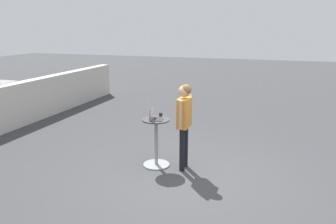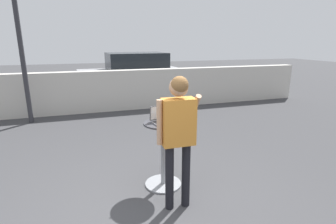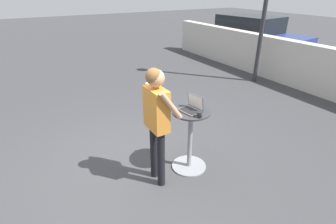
% 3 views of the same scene
% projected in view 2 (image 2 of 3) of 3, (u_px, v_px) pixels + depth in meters
% --- Properties ---
extents(pavement_kerb, '(13.81, 0.35, 1.26)m').
position_uv_depth(pavement_kerb, '(106.00, 91.00, 8.16)').
color(pavement_kerb, beige).
rests_on(pavement_kerb, ground_plane).
extents(cafe_table, '(0.57, 0.57, 1.00)m').
position_uv_depth(cafe_table, '(163.00, 154.00, 3.89)').
color(cafe_table, gray).
rests_on(cafe_table, ground_plane).
extents(laptop, '(0.35, 0.30, 0.24)m').
position_uv_depth(laptop, '(162.00, 119.00, 3.76)').
color(laptop, '#515156').
rests_on(laptop, cafe_table).
extents(coffee_mug, '(0.10, 0.07, 0.08)m').
position_uv_depth(coffee_mug, '(178.00, 119.00, 3.80)').
color(coffee_mug, '#232328').
rests_on(coffee_mug, cafe_table).
extents(standing_person, '(0.55, 0.38, 1.74)m').
position_uv_depth(standing_person, '(178.00, 127.00, 3.20)').
color(standing_person, black).
rests_on(standing_person, ground_plane).
extents(parked_car_near_street, '(4.18, 2.15, 1.69)m').
position_uv_depth(parked_car_near_street, '(133.00, 74.00, 10.44)').
color(parked_car_near_street, '#9E9EA3').
rests_on(parked_car_near_street, ground_plane).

